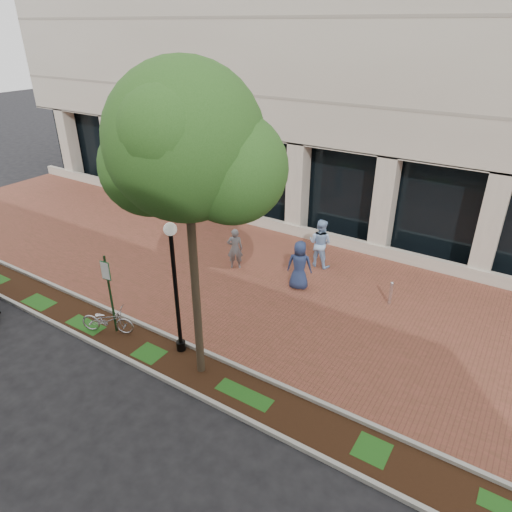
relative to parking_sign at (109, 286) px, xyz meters
The scene contains 13 objects.
ground 6.26m from the parking_sign, 58.87° to the left, with size 120.00×120.00×0.00m, color black.
brick_plaza 6.26m from the parking_sign, 58.87° to the left, with size 40.00×9.00×0.01m, color brown.
planting_strip 3.55m from the parking_sign, ahead, with size 40.00×1.50×0.01m, color black.
curb_plaza_side 3.58m from the parking_sign, 11.92° to the left, with size 40.00×0.12×0.12m, color #A2A199.
curb_street_side 3.62m from the parking_sign, 15.14° to the right, with size 40.00×0.12×0.12m, color #A2A199.
parking_sign is the anchor object (origin of this frame).
lamppost 2.48m from the parking_sign, 10.15° to the left, with size 0.36×0.36×4.15m.
street_tree 5.72m from the parking_sign, ahead, with size 4.31×3.59×8.26m.
locked_bicycle 1.27m from the parking_sign, 142.74° to the right, with size 0.60×1.72×0.90m, color #B3B3B7.
pedestrian_left 5.68m from the parking_sign, 82.21° to the left, with size 0.62×0.40×1.69m, color slate.
pedestrian_mid 8.36m from the parking_sign, 65.11° to the left, with size 0.97×0.76×2.00m, color #9CBEE9.
pedestrian_right 6.68m from the parking_sign, 56.81° to the left, with size 0.92×0.60×1.88m, color navy.
bollard 9.37m from the parking_sign, 42.53° to the left, with size 0.12×0.12×0.89m.
Camera 1 is at (7.04, -12.75, 8.80)m, focal length 32.00 mm.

